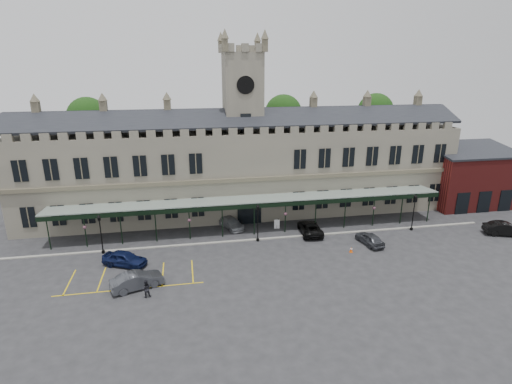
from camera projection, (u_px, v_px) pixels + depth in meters
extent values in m
plane|color=#272729|center=(266.00, 260.00, 43.68)|extent=(140.00, 140.00, 0.00)
cube|color=#676356|center=(243.00, 171.00, 56.85)|extent=(60.00, 10.00, 12.00)
cube|color=brown|center=(249.00, 180.00, 51.94)|extent=(60.00, 0.35, 0.50)
cube|color=black|center=(246.00, 118.00, 52.14)|extent=(60.00, 4.77, 2.20)
cube|color=black|center=(240.00, 114.00, 56.83)|extent=(60.00, 4.77, 2.20)
cube|color=black|center=(249.00, 210.00, 53.32)|extent=(3.20, 0.18, 3.80)
cube|color=#676356|center=(243.00, 136.00, 55.33)|extent=(5.00, 5.00, 22.00)
cylinder|color=silver|center=(245.00, 85.00, 50.81)|extent=(2.20, 0.12, 2.20)
cylinder|color=black|center=(246.00, 85.00, 50.74)|extent=(2.30, 0.04, 2.30)
cube|color=black|center=(246.00, 124.00, 52.33)|extent=(1.40, 0.12, 2.80)
cube|color=#8C9E93|center=(252.00, 199.00, 50.87)|extent=(50.00, 4.00, 0.40)
cube|color=black|center=(255.00, 206.00, 49.07)|extent=(50.00, 0.18, 0.50)
cube|color=maroon|center=(468.00, 179.00, 60.51)|extent=(12.00, 8.00, 8.00)
cube|color=black|center=(473.00, 149.00, 59.14)|extent=(12.40, 8.36, 1.47)
cube|color=gray|center=(257.00, 239.00, 48.81)|extent=(60.00, 0.40, 0.12)
cylinder|color=#332314|center=(94.00, 163.00, 61.49)|extent=(0.70, 0.70, 12.00)
sphere|color=black|center=(88.00, 117.00, 59.37)|extent=(6.00, 6.00, 6.00)
cylinder|color=#332314|center=(282.00, 156.00, 66.66)|extent=(0.70, 0.70, 12.00)
sphere|color=black|center=(283.00, 113.00, 64.54)|extent=(6.00, 6.00, 6.00)
cylinder|color=#332314|center=(372.00, 152.00, 69.42)|extent=(0.70, 0.70, 12.00)
sphere|color=black|center=(375.00, 111.00, 67.30)|extent=(6.00, 6.00, 6.00)
cylinder|color=black|center=(103.00, 252.00, 45.35)|extent=(0.36, 0.36, 0.30)
cylinder|color=black|center=(101.00, 237.00, 44.78)|extent=(0.12, 0.12, 4.04)
cube|color=black|center=(99.00, 219.00, 44.12)|extent=(0.28, 0.28, 0.40)
cone|color=black|center=(99.00, 216.00, 44.01)|extent=(0.44, 0.44, 0.30)
cylinder|color=black|center=(258.00, 240.00, 48.49)|extent=(0.37, 0.37, 0.31)
cylinder|color=black|center=(258.00, 225.00, 47.92)|extent=(0.12, 0.12, 4.09)
cube|color=black|center=(258.00, 208.00, 47.25)|extent=(0.29, 0.29, 0.41)
cone|color=black|center=(258.00, 205.00, 47.14)|extent=(0.45, 0.45, 0.31)
cylinder|color=black|center=(411.00, 229.00, 51.70)|extent=(0.38, 0.38, 0.32)
cylinder|color=black|center=(413.00, 215.00, 51.10)|extent=(0.13, 0.13, 4.21)
cube|color=black|center=(415.00, 198.00, 50.42)|extent=(0.30, 0.30, 0.42)
cone|color=black|center=(416.00, 195.00, 50.31)|extent=(0.46, 0.46, 0.32)
cube|color=#E54C07|center=(351.00, 252.00, 45.61)|extent=(0.34, 0.34, 0.04)
cone|color=#E54C07|center=(351.00, 250.00, 45.52)|extent=(0.39, 0.39, 0.62)
cylinder|color=silver|center=(351.00, 249.00, 45.50)|extent=(0.26, 0.26, 0.09)
cylinder|color=black|center=(277.00, 227.00, 52.18)|extent=(0.06, 0.06, 0.51)
cube|color=silver|center=(277.00, 224.00, 52.07)|extent=(0.72, 0.15, 1.23)
cylinder|color=black|center=(242.00, 224.00, 52.49)|extent=(0.17, 0.17, 0.94)
cylinder|color=black|center=(278.00, 222.00, 53.42)|extent=(0.14, 0.14, 0.81)
imported|color=#0D1539|center=(125.00, 259.00, 42.33)|extent=(5.12, 3.77, 1.62)
imported|color=#383A3F|center=(137.00, 280.00, 38.05)|extent=(5.26, 3.31, 1.64)
imported|color=#9B9EA2|center=(231.00, 223.00, 52.29)|extent=(3.68, 5.06, 1.36)
imported|color=black|center=(310.00, 228.00, 50.47)|extent=(2.84, 5.50, 1.48)
imported|color=#383A3F|center=(370.00, 239.00, 47.43)|extent=(2.35, 4.46, 1.45)
imported|color=black|center=(506.00, 229.00, 49.99)|extent=(5.36, 3.32, 1.67)
imported|color=black|center=(138.00, 280.00, 38.11)|extent=(0.68, 0.65, 1.57)
imported|color=black|center=(146.00, 289.00, 36.54)|extent=(0.93, 0.78, 1.73)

